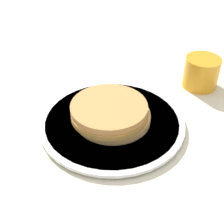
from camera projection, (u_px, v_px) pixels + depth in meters
ground_plane at (116, 117)px, 0.67m from camera, size 4.00×4.00×0.00m
plate at (112, 122)px, 0.65m from camera, size 0.30×0.30×0.01m
pancake_stack at (111, 113)px, 0.63m from camera, size 0.16×0.16×0.04m
juice_glass at (201, 72)px, 0.75m from camera, size 0.08×0.08×0.07m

